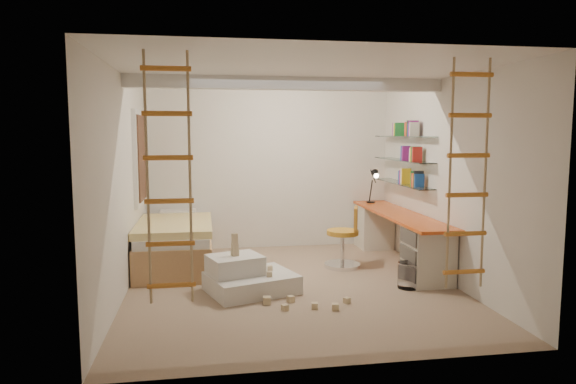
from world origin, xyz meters
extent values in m
plane|color=#9A7B63|center=(0.00, 0.00, 0.00)|extent=(4.50, 4.50, 0.00)
cube|color=white|center=(0.00, 0.30, 2.52)|extent=(4.00, 0.18, 0.16)
cube|color=white|center=(-1.97, 1.50, 1.55)|extent=(0.06, 1.15, 1.35)
cube|color=#4C2D1E|center=(-1.93, 1.50, 1.55)|extent=(0.02, 1.00, 1.20)
cylinder|color=white|center=(1.40, -0.31, 0.16)|extent=(0.26, 0.26, 0.32)
cube|color=#E0541A|center=(1.72, 0.83, 0.73)|extent=(0.55, 2.80, 0.04)
cube|color=beige|center=(1.72, 1.93, 0.35)|extent=(0.52, 0.55, 0.71)
cube|color=beige|center=(1.72, -0.17, 0.35)|extent=(0.52, 0.55, 0.71)
cube|color=#4C4742|center=(1.45, -0.17, 0.61)|extent=(0.02, 0.50, 0.18)
cube|color=#4C4742|center=(1.45, -0.17, 0.39)|extent=(0.02, 0.50, 0.18)
cube|color=#4C4742|center=(1.45, -0.17, 0.17)|extent=(0.02, 0.50, 0.18)
cube|color=white|center=(1.87, 1.13, 1.15)|extent=(0.25, 1.80, 0.01)
cube|color=white|center=(1.87, 1.13, 1.50)|extent=(0.25, 1.80, 0.01)
cube|color=white|center=(1.87, 1.13, 1.85)|extent=(0.25, 1.80, 0.01)
cube|color=#AD7F51|center=(-1.48, 1.23, 0.23)|extent=(1.00, 2.00, 0.45)
cube|color=white|center=(-1.48, 1.23, 0.51)|extent=(0.95, 1.95, 0.12)
cube|color=yellow|center=(-1.48, 1.08, 0.62)|extent=(1.02, 1.60, 0.10)
cube|color=white|center=(-1.48, 2.03, 0.63)|extent=(0.55, 0.35, 0.12)
cylinder|color=black|center=(1.67, 1.98, 0.76)|extent=(0.14, 0.14, 0.02)
cylinder|color=black|center=(1.67, 1.98, 0.95)|extent=(0.02, 0.15, 0.36)
cylinder|color=black|center=(1.67, 1.88, 1.20)|extent=(0.02, 0.27, 0.20)
cone|color=black|center=(1.67, 1.76, 1.25)|extent=(0.12, 0.14, 0.15)
cylinder|color=#FFEABF|center=(1.67, 1.72, 1.22)|extent=(0.08, 0.04, 0.08)
cylinder|color=#C68A26|center=(0.86, 0.78, 0.50)|extent=(0.57, 0.57, 0.06)
cube|color=#B77723|center=(1.03, 0.72, 0.71)|extent=(0.15, 0.34, 0.32)
cylinder|color=silver|center=(0.86, 0.78, 0.28)|extent=(0.07, 0.07, 0.45)
cylinder|color=silver|center=(0.86, 0.78, 0.03)|extent=(0.65, 0.65, 0.05)
cube|color=silver|center=(-0.52, -0.16, 0.11)|extent=(1.19, 1.05, 0.22)
cube|color=silver|center=(-0.71, -0.10, 0.33)|extent=(0.73, 0.66, 0.22)
cube|color=#CCB284|center=(-0.71, -0.10, 0.48)|extent=(0.10, 0.10, 0.08)
cube|color=#CCB284|center=(-0.71, -0.10, 0.56)|extent=(0.09, 0.09, 0.07)
cube|color=#CCB284|center=(-0.71, -0.10, 0.65)|extent=(0.08, 0.08, 0.12)
cube|color=#CCB284|center=(-0.32, -0.30, 0.25)|extent=(0.06, 0.06, 0.06)
cube|color=#CCB284|center=(-0.28, -0.04, 0.25)|extent=(0.06, 0.06, 0.06)
cube|color=#CCB284|center=(-0.76, -0.33, 0.25)|extent=(0.06, 0.06, 0.06)
cube|color=#CCB284|center=(-0.39, -0.63, 0.04)|extent=(0.07, 0.07, 0.07)
cube|color=#CCB284|center=(0.31, -0.94, 0.04)|extent=(0.07, 0.07, 0.07)
cube|color=#CCB284|center=(-0.12, -0.60, 0.04)|extent=(0.07, 0.07, 0.07)
cube|color=#CCB284|center=(0.50, -0.74, 0.04)|extent=(0.07, 0.07, 0.07)
cube|color=#CCB284|center=(-0.22, -0.86, 0.04)|extent=(0.07, 0.07, 0.07)
cube|color=#CCB284|center=(0.10, -0.87, 0.04)|extent=(0.07, 0.07, 0.07)
cube|color=#194CA5|center=(1.87, 1.13, 1.27)|extent=(0.14, 0.64, 0.22)
cube|color=#262626|center=(1.87, 1.13, 1.62)|extent=(0.14, 0.46, 0.22)
cube|color=orange|center=(1.87, 1.13, 1.97)|extent=(0.14, 0.70, 0.22)
camera|label=1|loc=(-1.05, -6.14, 1.91)|focal=32.00mm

